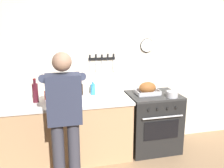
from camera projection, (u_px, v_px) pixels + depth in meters
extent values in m
cube|color=beige|center=(133.00, 65.00, 3.94)|extent=(6.00, 0.10, 2.60)
cube|color=black|center=(102.00, 59.00, 3.73)|extent=(0.40, 0.02, 0.04)
cube|color=silver|center=(90.00, 65.00, 3.70)|extent=(0.02, 0.00, 0.14)
cube|color=black|center=(90.00, 58.00, 3.67)|extent=(0.02, 0.02, 0.09)
cube|color=silver|center=(96.00, 66.00, 3.73)|extent=(0.02, 0.00, 0.17)
cube|color=black|center=(96.00, 57.00, 3.69)|extent=(0.02, 0.02, 0.09)
cube|color=silver|center=(102.00, 64.00, 3.74)|extent=(0.01, 0.00, 0.12)
cube|color=black|center=(102.00, 57.00, 3.72)|extent=(0.02, 0.02, 0.08)
cube|color=silver|center=(108.00, 64.00, 3.76)|extent=(0.02, 0.00, 0.14)
cube|color=black|center=(108.00, 57.00, 3.74)|extent=(0.02, 0.02, 0.09)
cube|color=silver|center=(114.00, 65.00, 3.79)|extent=(0.02, 0.00, 0.17)
cube|color=black|center=(114.00, 57.00, 3.76)|extent=(0.02, 0.02, 0.09)
cylinder|color=white|center=(147.00, 45.00, 3.85)|extent=(0.20, 0.02, 0.20)
torus|color=black|center=(147.00, 45.00, 3.85)|extent=(0.21, 0.02, 0.21)
cube|color=tan|center=(60.00, 133.00, 3.54)|extent=(2.00, 0.62, 0.86)
cube|color=silver|center=(58.00, 103.00, 3.43)|extent=(2.03, 0.65, 0.04)
cube|color=black|center=(153.00, 123.00, 3.87)|extent=(0.76, 0.62, 0.87)
cube|color=black|center=(161.00, 130.00, 3.57)|extent=(0.53, 0.01, 0.28)
cube|color=#2D2D2D|center=(154.00, 95.00, 3.76)|extent=(0.76, 0.62, 0.03)
cylinder|color=black|center=(149.00, 110.00, 3.43)|extent=(0.04, 0.02, 0.04)
cylinder|color=black|center=(158.00, 109.00, 3.46)|extent=(0.04, 0.02, 0.04)
cylinder|color=black|center=(168.00, 108.00, 3.50)|extent=(0.04, 0.02, 0.04)
cylinder|color=black|center=(176.00, 107.00, 3.53)|extent=(0.04, 0.02, 0.04)
cylinder|color=silver|center=(163.00, 117.00, 3.49)|extent=(0.61, 0.02, 0.02)
cylinder|color=#383842|center=(59.00, 158.00, 2.89)|extent=(0.14, 0.14, 0.86)
cylinder|color=#383842|center=(74.00, 156.00, 2.94)|extent=(0.14, 0.14, 0.86)
cube|color=#2D3347|center=(64.00, 99.00, 2.74)|extent=(0.38, 0.22, 0.56)
sphere|color=#9E755B|center=(62.00, 62.00, 2.63)|extent=(0.21, 0.21, 0.21)
cylinder|color=#2D3347|center=(43.00, 79.00, 2.87)|extent=(0.09, 0.55, 0.22)
cylinder|color=#2D3347|center=(80.00, 77.00, 2.97)|extent=(0.09, 0.55, 0.22)
cube|color=#B7B7BC|center=(147.00, 94.00, 3.75)|extent=(0.34, 0.25, 0.01)
cube|color=#B7B7BC|center=(151.00, 94.00, 3.62)|extent=(0.34, 0.01, 0.05)
cube|color=#B7B7BC|center=(144.00, 90.00, 3.85)|extent=(0.34, 0.01, 0.05)
cube|color=#B7B7BC|center=(137.00, 93.00, 3.70)|extent=(0.01, 0.25, 0.05)
cube|color=#B7B7BC|center=(158.00, 91.00, 3.78)|extent=(0.01, 0.25, 0.05)
ellipsoid|color=brown|center=(147.00, 88.00, 3.72)|extent=(0.26, 0.19, 0.18)
cylinder|color=#B7B7BC|center=(172.00, 94.00, 3.59)|extent=(0.17, 0.17, 0.09)
cube|color=tan|center=(66.00, 102.00, 3.37)|extent=(0.36, 0.24, 0.02)
cylinder|color=gold|center=(55.00, 92.00, 3.47)|extent=(0.07, 0.07, 0.22)
cylinder|color=gold|center=(54.00, 82.00, 3.44)|extent=(0.03, 0.03, 0.05)
cylinder|color=black|center=(54.00, 80.00, 3.43)|extent=(0.03, 0.03, 0.01)
cylinder|color=red|center=(46.00, 95.00, 3.48)|extent=(0.05, 0.05, 0.12)
cylinder|color=red|center=(46.00, 90.00, 3.47)|extent=(0.02, 0.02, 0.03)
cylinder|color=#197219|center=(46.00, 89.00, 3.46)|extent=(0.02, 0.02, 0.01)
cylinder|color=#47141E|center=(35.00, 93.00, 3.36)|extent=(0.08, 0.08, 0.26)
cylinder|color=#47141E|center=(34.00, 82.00, 3.32)|extent=(0.04, 0.04, 0.06)
cylinder|color=maroon|center=(34.00, 79.00, 3.31)|extent=(0.04, 0.04, 0.01)
cylinder|color=black|center=(81.00, 89.00, 3.70)|extent=(0.05, 0.05, 0.17)
cylinder|color=black|center=(81.00, 83.00, 3.67)|extent=(0.02, 0.02, 0.04)
cylinder|color=#B21919|center=(81.00, 81.00, 3.67)|extent=(0.03, 0.03, 0.01)
cylinder|color=#338CCC|center=(93.00, 89.00, 3.72)|extent=(0.07, 0.07, 0.16)
cylinder|color=#338CCC|center=(93.00, 83.00, 3.69)|extent=(0.03, 0.03, 0.04)
cylinder|color=white|center=(93.00, 81.00, 3.69)|extent=(0.03, 0.03, 0.01)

